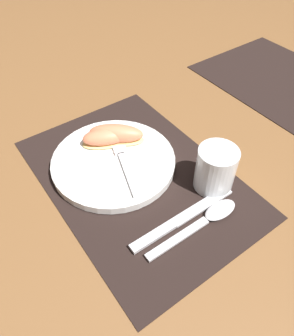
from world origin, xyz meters
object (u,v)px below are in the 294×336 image
Objects in this scene: fork at (122,157)px; knife at (181,219)px; juice_glass at (215,171)px; spoon at (209,217)px; citrus_wedge_1 at (108,137)px; plate at (114,162)px; citrus_wedge_0 at (116,134)px.

knife is at bearing 2.13° from fork.
juice_glass reaches higher than spoon.
knife is 1.14× the size of spoon.
spoon is (0.05, -0.06, -0.03)m from juice_glass.
fork is (-0.20, -0.05, 0.01)m from spoon.
juice_glass is at bearing 27.64° from citrus_wedge_1.
citrus_wedge_1 is (-0.23, -0.01, 0.03)m from knife.
knife is 0.05m from spoon.
citrus_wedge_1 reaches higher than knife.
plate is at bearing -113.06° from fork.
citrus_wedge_1 is at bearing -178.53° from knife.
knife is at bearing 7.33° from plate.
citrus_wedge_0 reaches higher than spoon.
citrus_wedge_0 reaches higher than fork.
juice_glass reaches higher than citrus_wedge_1.
plate is 0.06m from citrus_wedge_1.
spoon is at bearing 57.20° from knife.
juice_glass is 0.23m from citrus_wedge_1.
juice_glass is at bearing 105.39° from knife.
knife is at bearing -74.61° from juice_glass.
spoon is at bearing 10.38° from citrus_wedge_1.
spoon is 0.26m from citrus_wedge_0.
plate is at bearing -172.67° from knife.
spoon is 0.21m from fork.
juice_glass is 0.22m from citrus_wedge_0.
spoon is 1.04× the size of fork.
juice_glass is 0.47× the size of fork.
citrus_wedge_1 reaches higher than fork.
juice_glass reaches higher than knife.
citrus_wedge_1 is (-0.26, -0.05, 0.03)m from spoon.
citrus_wedge_1 is at bearing 179.40° from fork.
citrus_wedge_0 is at bearing 75.36° from citrus_wedge_1.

